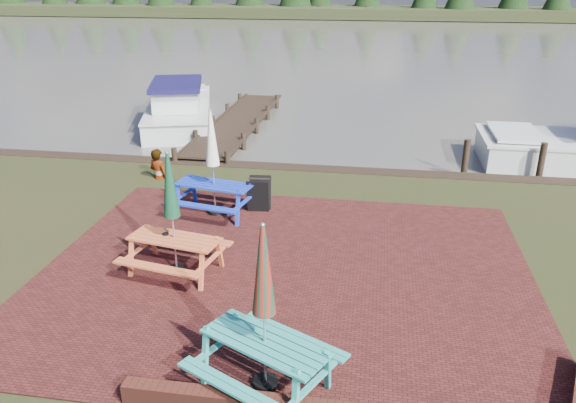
# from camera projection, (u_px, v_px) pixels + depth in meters

# --- Properties ---
(ground) EXTENTS (120.00, 120.00, 0.00)m
(ground) POSITION_uv_depth(u_px,v_px,m) (275.00, 302.00, 9.46)
(ground) COLOR black
(ground) RESTS_ON ground
(paving) EXTENTS (9.00, 7.50, 0.02)m
(paving) POSITION_uv_depth(u_px,v_px,m) (285.00, 273.00, 10.37)
(paving) COLOR #351311
(paving) RESTS_ON ground
(water) EXTENTS (120.00, 60.00, 0.02)m
(water) POSITION_uv_depth(u_px,v_px,m) (362.00, 44.00, 43.24)
(water) COLOR #4E4A43
(water) RESTS_ON ground
(picnic_table_teal) EXTENTS (2.23, 2.14, 2.39)m
(picnic_table_teal) POSITION_uv_depth(u_px,v_px,m) (265.00, 334.00, 7.24)
(picnic_table_teal) COLOR teal
(picnic_table_teal) RESTS_ON ground
(picnic_table_red) EXTENTS (1.92, 1.77, 2.32)m
(picnic_table_red) POSITION_uv_depth(u_px,v_px,m) (174.00, 232.00, 10.12)
(picnic_table_red) COLOR #CE6035
(picnic_table_red) RESTS_ON ground
(picnic_table_blue) EXTENTS (2.01, 1.86, 2.41)m
(picnic_table_blue) POSITION_uv_depth(u_px,v_px,m) (214.00, 179.00, 12.62)
(picnic_table_blue) COLOR #1832B4
(picnic_table_blue) RESTS_ON ground
(chalkboard) EXTENTS (0.52, 0.52, 0.81)m
(chalkboard) POSITION_uv_depth(u_px,v_px,m) (259.00, 194.00, 12.91)
(chalkboard) COLOR black
(chalkboard) RESTS_ON ground
(jetty) EXTENTS (1.76, 9.08, 1.00)m
(jetty) POSITION_uv_depth(u_px,v_px,m) (237.00, 123.00, 20.24)
(jetty) COLOR black
(jetty) RESTS_ON ground
(boat_jetty) EXTENTS (3.94, 6.84, 1.88)m
(boat_jetty) POSITION_uv_depth(u_px,v_px,m) (179.00, 110.00, 21.04)
(boat_jetty) COLOR silver
(boat_jetty) RESTS_ON ground
(person) EXTENTS (0.69, 0.59, 1.61)m
(person) POSITION_uv_depth(u_px,v_px,m) (156.00, 149.00, 14.85)
(person) COLOR gray
(person) RESTS_ON ground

